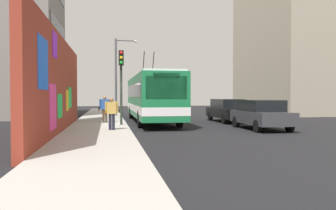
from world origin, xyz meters
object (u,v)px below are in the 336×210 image
object	(u,v)px
city_bus	(151,96)
pedestrian_midblock	(105,107)
parked_car_dark_gray	(261,114)
parked_car_black	(227,110)
traffic_light	(121,75)
pedestrian_at_curb	(111,111)
street_lamp	(119,71)

from	to	relation	value
city_bus	pedestrian_midblock	bearing A→B (deg)	118.36
city_bus	parked_car_dark_gray	xyz separation A→B (m)	(-5.84, -5.20, -0.94)
parked_car_dark_gray	parked_car_black	size ratio (longest dim) A/B	0.92
city_bus	traffic_light	world-z (taller)	city_bus
city_bus	parked_car_black	world-z (taller)	city_bus
parked_car_dark_gray	traffic_light	size ratio (longest dim) A/B	1.02
city_bus	pedestrian_at_curb	world-z (taller)	city_bus
city_bus	street_lamp	size ratio (longest dim) A/B	1.94
parked_car_black	pedestrian_midblock	bearing A→B (deg)	97.38
parked_car_black	pedestrian_at_curb	distance (m)	9.75
parked_car_dark_gray	street_lamp	distance (m)	14.08
street_lamp	parked_car_black	bearing A→B (deg)	-131.74
parked_car_black	pedestrian_midblock	size ratio (longest dim) A/B	2.84
parked_car_dark_gray	pedestrian_midblock	xyz separation A→B (m)	(4.17, 8.30, 0.29)
parked_car_black	street_lamp	distance (m)	10.15
parked_car_dark_gray	pedestrian_at_curb	xyz separation A→B (m)	(-0.43, 7.92, 0.23)
city_bus	parked_car_black	size ratio (longest dim) A/B	2.64
city_bus	pedestrian_midblock	xyz separation A→B (m)	(-1.67, 3.10, -0.65)
city_bus	pedestrian_midblock	distance (m)	3.58
parked_car_dark_gray	pedestrian_at_curb	distance (m)	7.94
parked_car_dark_gray	pedestrian_midblock	distance (m)	9.29
traffic_light	street_lamp	world-z (taller)	street_lamp
parked_car_dark_gray	street_lamp	size ratio (longest dim) A/B	0.67
city_bus	parked_car_black	bearing A→B (deg)	-96.56
traffic_light	pedestrian_at_curb	bearing A→B (deg)	168.46
city_bus	parked_car_black	distance (m)	5.32
pedestrian_at_curb	street_lamp	distance (m)	12.46
parked_car_black	street_lamp	size ratio (longest dim) A/B	0.73
city_bus	pedestrian_midblock	size ratio (longest dim) A/B	7.49
pedestrian_midblock	street_lamp	size ratio (longest dim) A/B	0.26
city_bus	traffic_light	xyz separation A→B (m)	(-3.46, 2.15, 1.23)
traffic_light	street_lamp	bearing A→B (deg)	-0.73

